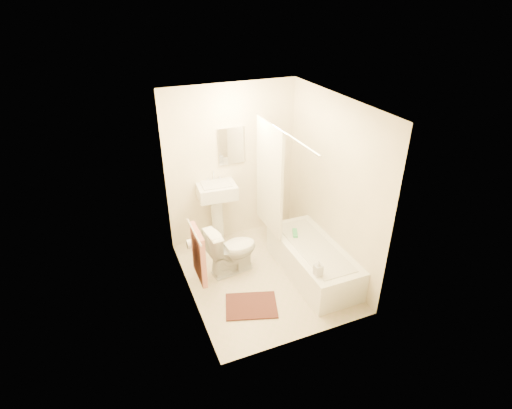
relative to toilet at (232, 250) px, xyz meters
name	(u,v)px	position (x,y,z in m)	size (l,w,h in m)	color
floor	(263,276)	(0.35, -0.28, -0.35)	(2.40, 2.40, 0.00)	beige
ceiling	(265,103)	(0.35, -0.28, 2.05)	(2.40, 2.40, 0.00)	white
wall_back	(232,165)	(0.35, 0.92, 0.85)	(2.00, 0.02, 2.40)	beige
wall_left	(185,215)	(-0.65, -0.28, 0.85)	(0.02, 2.40, 2.40)	beige
wall_right	(333,186)	(1.35, -0.28, 0.85)	(0.02, 2.40, 2.40)	beige
mirror	(232,146)	(0.35, 0.90, 1.15)	(0.40, 0.03, 0.55)	white
curtain_rod	(284,132)	(0.65, -0.18, 1.65)	(0.03, 0.03, 1.70)	silver
shower_curtain	(269,178)	(0.65, 0.22, 0.87)	(0.04, 0.80, 1.55)	silver
towel_bar	(194,232)	(-0.61, -0.53, 0.75)	(0.02, 0.02, 0.60)	silver
towel	(199,255)	(-0.58, -0.53, 0.43)	(0.06, 0.45, 0.66)	#CC7266
toilet_paper	(191,244)	(-0.58, -0.16, 0.35)	(0.12, 0.12, 0.11)	white
toilet	(232,250)	(0.00, 0.00, 0.00)	(0.40, 0.72, 0.70)	white
sink	(217,211)	(0.05, 0.78, 0.19)	(0.56, 0.44, 1.09)	white
bathtub	(313,260)	(1.01, -0.48, -0.13)	(0.69, 1.57, 0.44)	white
bath_mat	(251,306)	(-0.02, -0.78, -0.34)	(0.64, 0.48, 0.02)	#48241C
soap_bottle	(318,268)	(0.75, -1.02, 0.20)	(0.10, 0.10, 0.21)	silver
scrub_brush	(295,233)	(0.91, -0.11, 0.11)	(0.06, 0.21, 0.04)	#43BD68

